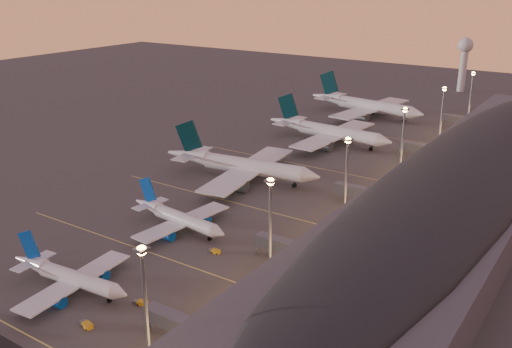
# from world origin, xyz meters

# --- Properties ---
(ground) EXTENTS (700.00, 700.00, 0.00)m
(ground) POSITION_xyz_m (0.00, 0.00, 0.00)
(ground) COLOR #3D3B38
(airliner_narrow_south) EXTENTS (34.45, 30.89, 12.30)m
(airliner_narrow_south) POSITION_xyz_m (-0.29, -28.52, 3.18)
(airliner_narrow_south) COLOR silver
(airliner_narrow_south) RESTS_ON ground
(airliner_narrow_north) EXTENTS (35.89, 32.22, 12.81)m
(airliner_narrow_north) POSITION_xyz_m (-1.57, 10.49, 3.31)
(airliner_narrow_north) COLOR silver
(airliner_narrow_north) RESTS_ON ground
(airliner_wide_near) EXTENTS (59.78, 54.94, 19.13)m
(airliner_wide_near) POSITION_xyz_m (-11.09, 54.48, 4.93)
(airliner_wide_near) COLOR silver
(airliner_wide_near) RESTS_ON ground
(airliner_wide_mid) EXTENTS (59.45, 54.23, 19.02)m
(airliner_wide_mid) POSITION_xyz_m (-6.54, 112.97, 4.90)
(airliner_wide_mid) COLOR silver
(airliner_wide_mid) RESTS_ON ground
(airliner_wide_far) EXTENTS (64.69, 59.48, 20.71)m
(airliner_wide_far) POSITION_xyz_m (-13.41, 167.78, 5.33)
(airliner_wide_far) COLOR silver
(airliner_wide_far) RESTS_ON ground
(terminal_building) EXTENTS (56.35, 255.00, 17.46)m
(terminal_building) POSITION_xyz_m (61.84, 72.47, 8.78)
(terminal_building) COLOR #4C4D52
(terminal_building) RESTS_ON ground
(light_masts) EXTENTS (2.20, 217.20, 25.90)m
(light_masts) POSITION_xyz_m (36.00, 65.00, 17.55)
(light_masts) COLOR slate
(light_masts) RESTS_ON ground
(radar_tower) EXTENTS (9.00, 9.00, 32.50)m
(radar_tower) POSITION_xyz_m (10.00, 260.00, 21.87)
(radar_tower) COLOR silver
(radar_tower) RESTS_ON ground
(lane_markings) EXTENTS (90.00, 180.36, 0.00)m
(lane_markings) POSITION_xyz_m (0.00, 40.00, 0.01)
(lane_markings) COLOR #D8C659
(lane_markings) RESTS_ON ground
(baggage_tug_a) EXTENTS (3.75, 2.13, 1.05)m
(baggage_tug_a) POSITION_xyz_m (14.63, -36.45, 0.48)
(baggage_tug_a) COLOR #CB9216
(baggage_tug_a) RESTS_ON ground
(baggage_tug_b) EXTENTS (3.56, 2.00, 1.00)m
(baggage_tug_b) POSITION_xyz_m (17.99, -24.21, 0.46)
(baggage_tug_b) COLOR #CB9216
(baggage_tug_b) RESTS_ON ground
(baggage_tug_c) EXTENTS (3.36, 1.59, 0.98)m
(baggage_tug_c) POSITION_xyz_m (16.29, 4.26, 0.45)
(baggage_tug_c) COLOR #CB9216
(baggage_tug_c) RESTS_ON ground
(baggage_tug_d) EXTENTS (3.69, 2.19, 1.03)m
(baggage_tug_d) POSITION_xyz_m (25.43, -25.15, 0.47)
(baggage_tug_d) COLOR #CB9216
(baggage_tug_d) RESTS_ON ground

